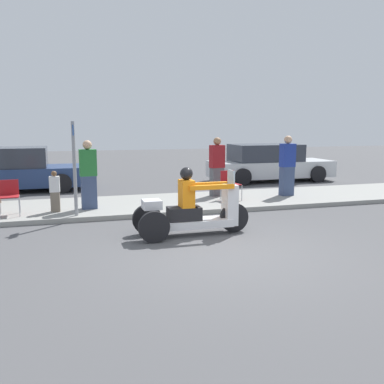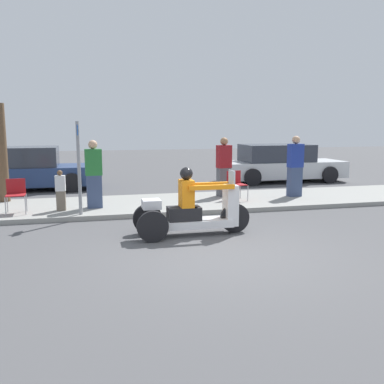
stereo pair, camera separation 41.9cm
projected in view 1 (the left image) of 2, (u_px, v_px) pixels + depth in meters
The scene contains 12 objects.
ground_plane at pixel (223, 254), 7.52m from camera, with size 60.00×60.00×0.00m, color #4C4C4F.
sidewalk_strip at pixel (165, 204), 11.87m from camera, with size 28.00×2.80×0.12m.
motorcycle_trike at pixel (192, 211), 8.72m from camera, with size 2.41×0.80×1.41m.
spectator_mid_group at pixel (55, 192), 10.45m from camera, with size 0.25×0.16×1.01m.
spectator_with_child at pixel (217, 168), 12.72m from camera, with size 0.45×0.31×1.74m.
spectator_near_curb at pixel (88, 176), 10.77m from camera, with size 0.43×0.28×1.74m.
spectator_far_back at pixel (287, 167), 12.77m from camera, with size 0.44×0.29×1.79m.
folding_chair_curbside at pixel (229, 182), 12.13m from camera, with size 0.53×0.53×0.82m.
folding_chair_set_back at pixel (9, 194), 10.13m from camera, with size 0.49×0.49×0.82m.
parked_car_lot_left at pixel (13, 171), 14.35m from camera, with size 4.62×1.98×1.48m.
parked_car_lot_center at pixel (269, 164), 16.92m from camera, with size 4.85×1.98×1.46m.
street_sign at pixel (74, 165), 9.90m from camera, with size 0.08×0.36×2.20m.
Camera 1 is at (-2.58, -6.80, 2.28)m, focal length 40.00 mm.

